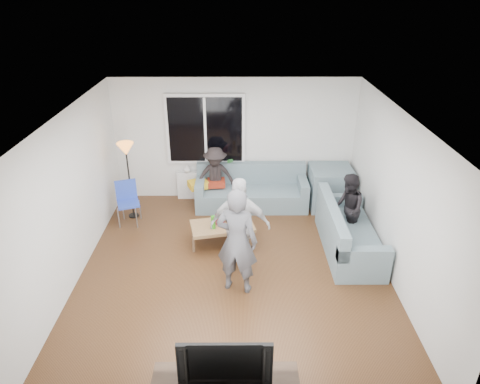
{
  "coord_description": "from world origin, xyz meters",
  "views": [
    {
      "loc": [
        0.07,
        -5.84,
        4.34
      ],
      "look_at": [
        0.1,
        0.6,
        1.15
      ],
      "focal_mm": 32.42,
      "sensor_mm": 36.0,
      "label": 1
    }
  ],
  "objects_px": {
    "sofa_right_section": "(350,229)",
    "television": "(225,357)",
    "sofa_back_section": "(252,188)",
    "player_right": "(240,226)",
    "spectator_back": "(215,177)",
    "floor_lamp": "(130,181)",
    "spectator_right": "(348,209)",
    "coffee_table": "(223,234)",
    "player_left": "(237,241)",
    "side_chair": "(128,204)"
  },
  "relations": [
    {
      "from": "coffee_table",
      "to": "side_chair",
      "type": "xyz_separation_m",
      "value": [
        -1.84,
        0.74,
        0.23
      ]
    },
    {
      "from": "floor_lamp",
      "to": "coffee_table",
      "type": "bearing_deg",
      "value": -29.21
    },
    {
      "from": "sofa_right_section",
      "to": "player_right",
      "type": "bearing_deg",
      "value": 106.01
    },
    {
      "from": "sofa_back_section",
      "to": "television",
      "type": "relative_size",
      "value": 2.3
    },
    {
      "from": "sofa_right_section",
      "to": "spectator_back",
      "type": "relative_size",
      "value": 1.54
    },
    {
      "from": "spectator_right",
      "to": "television",
      "type": "bearing_deg",
      "value": -29.5
    },
    {
      "from": "coffee_table",
      "to": "television",
      "type": "relative_size",
      "value": 1.1
    },
    {
      "from": "floor_lamp",
      "to": "television",
      "type": "height_order",
      "value": "floor_lamp"
    },
    {
      "from": "side_chair",
      "to": "television",
      "type": "distance_m",
      "value": 4.51
    },
    {
      "from": "spectator_right",
      "to": "side_chair",
      "type": "bearing_deg",
      "value": -96.76
    },
    {
      "from": "coffee_table",
      "to": "spectator_right",
      "type": "height_order",
      "value": "spectator_right"
    },
    {
      "from": "coffee_table",
      "to": "side_chair",
      "type": "relative_size",
      "value": 1.28
    },
    {
      "from": "player_left",
      "to": "spectator_back",
      "type": "xyz_separation_m",
      "value": [
        -0.45,
        2.75,
        -0.21
      ]
    },
    {
      "from": "side_chair",
      "to": "player_right",
      "type": "xyz_separation_m",
      "value": [
        2.15,
        -1.48,
        0.38
      ]
    },
    {
      "from": "spectator_back",
      "to": "television",
      "type": "distance_m",
      "value": 4.81
    },
    {
      "from": "spectator_right",
      "to": "television",
      "type": "relative_size",
      "value": 1.3
    },
    {
      "from": "spectator_back",
      "to": "floor_lamp",
      "type": "bearing_deg",
      "value": -166.84
    },
    {
      "from": "sofa_right_section",
      "to": "television",
      "type": "distance_m",
      "value": 3.77
    },
    {
      "from": "player_left",
      "to": "television",
      "type": "height_order",
      "value": "player_left"
    },
    {
      "from": "sofa_right_section",
      "to": "coffee_table",
      "type": "height_order",
      "value": "sofa_right_section"
    },
    {
      "from": "floor_lamp",
      "to": "player_right",
      "type": "bearing_deg",
      "value": -39.32
    },
    {
      "from": "player_right",
      "to": "sofa_right_section",
      "type": "bearing_deg",
      "value": -160.42
    },
    {
      "from": "coffee_table",
      "to": "spectator_back",
      "type": "bearing_deg",
      "value": 97.04
    },
    {
      "from": "sofa_right_section",
      "to": "spectator_right",
      "type": "relative_size",
      "value": 1.54
    },
    {
      "from": "player_left",
      "to": "coffee_table",
      "type": "bearing_deg",
      "value": -63.2
    },
    {
      "from": "sofa_back_section",
      "to": "player_right",
      "type": "relative_size",
      "value": 1.41
    },
    {
      "from": "sofa_right_section",
      "to": "coffee_table",
      "type": "xyz_separation_m",
      "value": [
        -2.23,
        0.19,
        -0.22
      ]
    },
    {
      "from": "sofa_back_section",
      "to": "player_left",
      "type": "xyz_separation_m",
      "value": [
        -0.3,
        -2.72,
        0.43
      ]
    },
    {
      "from": "player_left",
      "to": "television",
      "type": "xyz_separation_m",
      "value": [
        -0.12,
        -2.05,
        -0.13
      ]
    },
    {
      "from": "spectator_back",
      "to": "television",
      "type": "bearing_deg",
      "value": -88.83
    },
    {
      "from": "sofa_right_section",
      "to": "floor_lamp",
      "type": "height_order",
      "value": "floor_lamp"
    },
    {
      "from": "floor_lamp",
      "to": "player_right",
      "type": "xyz_separation_m",
      "value": [
        2.15,
        -1.76,
        0.03
      ]
    },
    {
      "from": "sofa_right_section",
      "to": "coffee_table",
      "type": "relative_size",
      "value": 1.82
    },
    {
      "from": "player_left",
      "to": "television",
      "type": "distance_m",
      "value": 2.06
    },
    {
      "from": "spectator_right",
      "to": "player_left",
      "type": "bearing_deg",
      "value": -53.23
    },
    {
      "from": "player_left",
      "to": "player_right",
      "type": "xyz_separation_m",
      "value": [
        0.05,
        0.52,
        -0.04
      ]
    },
    {
      "from": "coffee_table",
      "to": "player_left",
      "type": "distance_m",
      "value": 1.44
    },
    {
      "from": "side_chair",
      "to": "spectator_right",
      "type": "height_order",
      "value": "spectator_right"
    },
    {
      "from": "sofa_back_section",
      "to": "spectator_right",
      "type": "height_order",
      "value": "spectator_right"
    },
    {
      "from": "spectator_right",
      "to": "sofa_right_section",
      "type": "bearing_deg",
      "value": 1.94
    },
    {
      "from": "player_right",
      "to": "spectator_right",
      "type": "distance_m",
      "value": 2.11
    },
    {
      "from": "spectator_back",
      "to": "television",
      "type": "xyz_separation_m",
      "value": [
        0.33,
        -4.8,
        0.08
      ]
    },
    {
      "from": "sofa_right_section",
      "to": "television",
      "type": "height_order",
      "value": "television"
    },
    {
      "from": "floor_lamp",
      "to": "television",
      "type": "relative_size",
      "value": 1.56
    },
    {
      "from": "side_chair",
      "to": "television",
      "type": "height_order",
      "value": "television"
    },
    {
      "from": "sofa_right_section",
      "to": "floor_lamp",
      "type": "bearing_deg",
      "value": 73.42
    },
    {
      "from": "sofa_right_section",
      "to": "floor_lamp",
      "type": "distance_m",
      "value": 4.26
    },
    {
      "from": "floor_lamp",
      "to": "spectator_right",
      "type": "bearing_deg",
      "value": -12.59
    },
    {
      "from": "side_chair",
      "to": "spectator_back",
      "type": "distance_m",
      "value": 1.83
    },
    {
      "from": "sofa_right_section",
      "to": "side_chair",
      "type": "distance_m",
      "value": 4.17
    }
  ]
}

